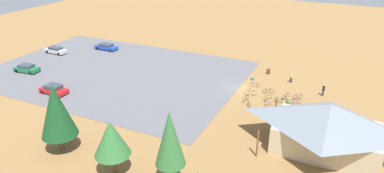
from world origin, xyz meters
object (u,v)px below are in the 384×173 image
(pine_far_east, at_px, (56,111))
(visitor_near_lot, at_px, (288,103))
(bicycle_yellow_near_sign, at_px, (268,98))
(bicycle_orange_back_row, at_px, (251,93))
(car_silver_back_corner, at_px, (56,50))
(car_blue_mid_lot, at_px, (106,47))
(bicycle_blue_lone_west, at_px, (296,101))
(car_green_end_stall, at_px, (27,68))
(bicycle_white_trailside, at_px, (268,105))
(pine_mideast, at_px, (111,138))
(bicycle_red_mid_cluster, at_px, (255,85))
(bike_pavilion, at_px, (328,125))
(bicycle_silver_yard_center, at_px, (246,99))
(bicycle_orange_yard_front, at_px, (249,105))
(visitor_at_bikes, at_px, (323,90))
(bicycle_purple_front_row, at_px, (298,97))
(bicycle_green_lone_east, at_px, (280,101))
(pine_far_west, at_px, (170,139))
(visitor_by_pavilion, at_px, (291,77))
(bicycle_black_by_bin, at_px, (268,91))
(bicycle_teal_yard_left, at_px, (286,96))
(car_red_front_row, at_px, (54,89))
(trash_bin, at_px, (268,71))
(lot_sign, at_px, (252,82))

(pine_far_east, relative_size, visitor_near_lot, 4.60)
(pine_far_east, xyz_separation_m, bicycle_yellow_near_sign, (-17.83, -22.08, -4.56))
(bicycle_orange_back_row, distance_m, visitor_near_lot, 6.05)
(car_silver_back_corner, bearing_deg, car_blue_mid_lot, -140.91)
(bicycle_blue_lone_west, xyz_separation_m, car_green_end_stall, (44.44, 7.56, 0.35))
(bicycle_white_trailside, distance_m, car_blue_mid_lot, 38.12)
(pine_far_east, height_order, car_blue_mid_lot, pine_far_east)
(pine_mideast, bearing_deg, pine_far_east, -6.10)
(bicycle_red_mid_cluster, bearing_deg, bike_pavilion, 130.70)
(bicycle_silver_yard_center, distance_m, car_blue_mid_lot, 34.75)
(bicycle_orange_yard_front, height_order, car_silver_back_corner, car_silver_back_corner)
(car_green_end_stall, xyz_separation_m, visitor_at_bikes, (-47.63, -12.05, 0.22))
(bicycle_orange_back_row, xyz_separation_m, bicycle_orange_yard_front, (-0.86, 3.74, -0.02))
(bike_pavilion, xyz_separation_m, bicycle_purple_front_row, (4.83, -12.00, -2.87))
(bicycle_orange_yard_front, height_order, visitor_at_bikes, visitor_at_bikes)
(bicycle_white_trailside, bearing_deg, bicycle_green_lone_east, -121.88)
(car_blue_mid_lot, distance_m, visitor_at_bikes, 43.12)
(bicycle_blue_lone_west, bearing_deg, bicycle_purple_front_row, -90.17)
(bike_pavilion, distance_m, bicycle_silver_yard_center, 14.32)
(pine_mideast, bearing_deg, car_green_end_stall, -27.45)
(bicycle_red_mid_cluster, relative_size, car_blue_mid_lot, 0.35)
(pine_far_west, xyz_separation_m, visitor_near_lot, (-7.03, -20.66, -4.33))
(car_blue_mid_lot, bearing_deg, bike_pavilion, 157.33)
(visitor_by_pavilion, bearing_deg, bicycle_black_by_bin, 67.79)
(car_green_end_stall, distance_m, visitor_near_lot, 43.97)
(bicycle_black_by_bin, distance_m, bicycle_orange_yard_front, 5.83)
(bicycle_green_lone_east, bearing_deg, visitor_at_bikes, -135.08)
(bicycle_blue_lone_west, xyz_separation_m, bicycle_silver_yard_center, (6.65, 2.22, 0.02))
(pine_far_west, xyz_separation_m, bicycle_black_by_bin, (-3.50, -24.42, -4.85))
(bicycle_blue_lone_west, bearing_deg, bicycle_teal_yard_left, -34.22)
(car_red_front_row, height_order, visitor_by_pavilion, visitor_by_pavilion)
(bicycle_orange_back_row, height_order, bicycle_yellow_near_sign, bicycle_orange_back_row)
(pine_mideast, bearing_deg, bicycle_purple_front_row, -119.05)
(bike_pavilion, relative_size, bicycle_orange_back_row, 7.99)
(bicycle_green_lone_east, bearing_deg, car_red_front_row, 19.82)
(pine_mideast, relative_size, bicycle_purple_front_row, 4.61)
(trash_bin, distance_m, bicycle_red_mid_cluster, 6.31)
(bicycle_yellow_near_sign, xyz_separation_m, bicycle_red_mid_cluster, (2.98, -3.77, -0.01))
(bicycle_black_by_bin, distance_m, car_red_front_row, 32.37)
(pine_mideast, xyz_separation_m, visitor_near_lot, (-13.12, -21.43, -3.16))
(pine_far_east, height_order, car_silver_back_corner, pine_far_east)
(bicycle_red_mid_cluster, bearing_deg, bicycle_teal_yard_left, 157.29)
(visitor_near_lot, bearing_deg, pine_far_west, 71.21)
(bicycle_black_by_bin, relative_size, bicycle_green_lone_east, 0.96)
(bicycle_purple_front_row, bearing_deg, visitor_at_bikes, -138.83)
(trash_bin, height_order, car_green_end_stall, car_green_end_stall)
(bicycle_orange_yard_front, bearing_deg, bicycle_white_trailside, -153.80)
(lot_sign, bearing_deg, pine_far_west, 87.78)
(visitor_by_pavilion, bearing_deg, bicycle_yellow_near_sign, 77.06)
(bicycle_white_trailside, height_order, bicycle_orange_yard_front, bicycle_white_trailside)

